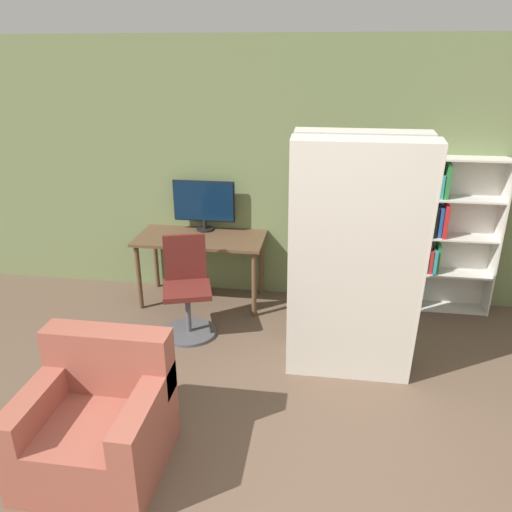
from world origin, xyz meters
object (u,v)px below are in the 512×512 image
office_chair (187,295)px  bookshelf (443,233)px  mattress_far (354,255)px  mattress_near (356,269)px  armchair (99,421)px  monitor (204,203)px

office_chair → bookshelf: bookshelf is taller
bookshelf → mattress_far: 1.50m
bookshelf → mattress_near: 1.75m
mattress_far → armchair: mattress_far is taller
mattress_near → armchair: mattress_near is taller
mattress_far → office_chair: bearing=169.6°
mattress_far → mattress_near: bearing=-90.0°
office_chair → armchair: bearing=-93.8°
bookshelf → monitor: bearing=-179.8°
mattress_far → bookshelf: bearing=51.0°
monitor → mattress_near: (1.53, -1.46, -0.04)m
mattress_far → armchair: (-1.62, -1.43, -0.68)m
office_chair → mattress_near: size_ratio=0.47×
armchair → mattress_near: bearing=34.7°
office_chair → mattress_far: mattress_far is taller
office_chair → mattress_near: bearing=-21.1°
monitor → mattress_far: size_ratio=0.33×
bookshelf → mattress_far: bearing=-129.0°
bookshelf → mattress_near: bearing=-122.7°
bookshelf → mattress_near: (-0.94, -1.46, 0.17)m
monitor → armchair: monitor is taller
monitor → mattress_far: bearing=-36.9°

